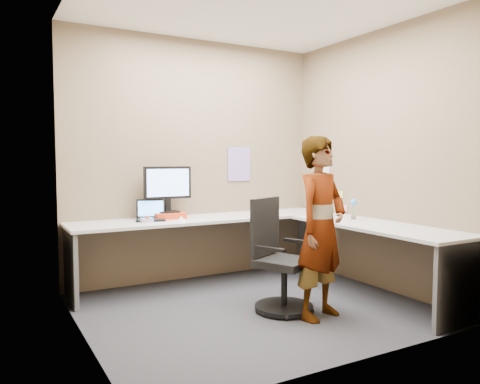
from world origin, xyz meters
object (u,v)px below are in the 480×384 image
monitor (168,185)px  office_chair (279,266)px  desk (272,235)px  person (321,228)px

monitor → office_chair: size_ratio=0.52×
desk → monitor: size_ratio=5.78×
desk → office_chair: bearing=-117.4°
office_chair → person: (0.21, -0.33, 0.37)m
monitor → office_chair: bearing=-63.9°
monitor → person: (0.79, -1.58, -0.30)m
monitor → office_chair: (0.58, -1.25, -0.68)m
person → monitor: bearing=98.5°
desk → office_chair: size_ratio=3.01×
monitor → person: size_ratio=0.33×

